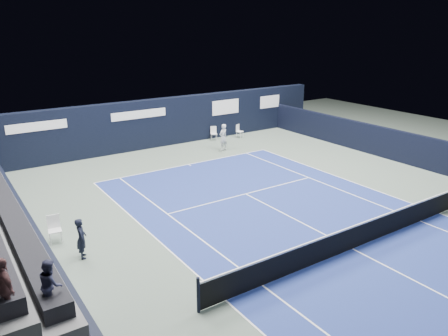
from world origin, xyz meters
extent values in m
plane|color=#546458|center=(0.00, 2.00, 0.00)|extent=(48.00, 48.00, 0.00)
cube|color=navy|center=(0.00, 0.00, 0.00)|extent=(10.97, 23.77, 0.01)
cube|color=black|center=(10.50, 6.00, 0.90)|extent=(0.30, 22.00, 1.80)
cube|color=silver|center=(4.24, 15.76, 0.43)|extent=(0.53, 0.52, 0.04)
cube|color=silver|center=(4.31, 15.93, 0.69)|extent=(0.39, 0.19, 0.49)
cylinder|color=silver|center=(4.46, 15.84, 0.22)|extent=(0.02, 0.02, 0.43)
cylinder|color=silver|center=(4.14, 15.98, 0.22)|extent=(0.02, 0.02, 0.43)
cylinder|color=silver|center=(4.33, 15.54, 0.22)|extent=(0.02, 0.02, 0.43)
cylinder|color=silver|center=(4.01, 15.68, 0.22)|extent=(0.02, 0.02, 0.43)
cube|color=white|center=(6.11, 15.29, 0.43)|extent=(0.53, 0.52, 0.04)
cube|color=white|center=(6.04, 15.46, 0.69)|extent=(0.39, 0.19, 0.49)
cylinder|color=white|center=(6.21, 15.52, 0.22)|extent=(0.02, 0.02, 0.43)
cylinder|color=white|center=(5.88, 15.38, 0.22)|extent=(0.02, 0.02, 0.43)
cylinder|color=white|center=(6.34, 15.21, 0.22)|extent=(0.02, 0.02, 0.43)
cylinder|color=white|center=(6.02, 15.07, 0.22)|extent=(0.02, 0.02, 0.43)
cube|color=white|center=(-8.65, 6.44, 0.48)|extent=(0.51, 0.50, 0.04)
cube|color=white|center=(-8.62, 6.64, 0.76)|extent=(0.46, 0.10, 0.54)
cylinder|color=white|center=(-8.43, 6.59, 0.24)|extent=(0.03, 0.03, 0.48)
cylinder|color=white|center=(-8.82, 6.65, 0.24)|extent=(0.03, 0.03, 0.48)
cylinder|color=white|center=(-8.49, 6.23, 0.24)|extent=(0.03, 0.03, 0.48)
cylinder|color=white|center=(-8.87, 6.29, 0.24)|extent=(0.03, 0.03, 0.48)
imported|color=black|center=(-8.15, 4.81, 0.72)|extent=(0.46, 0.60, 1.45)
cube|color=white|center=(0.00, 11.88, 0.01)|extent=(10.97, 0.06, 0.00)
cube|color=white|center=(5.49, 0.00, 0.01)|extent=(0.06, 23.77, 0.00)
cube|color=white|center=(-5.49, 0.00, 0.01)|extent=(0.06, 23.77, 0.00)
cube|color=white|center=(4.12, 0.00, 0.01)|extent=(0.06, 23.77, 0.00)
cube|color=white|center=(-4.12, 0.00, 0.01)|extent=(0.06, 23.77, 0.00)
cube|color=white|center=(0.00, 6.40, 0.01)|extent=(8.23, 0.06, 0.00)
cube|color=white|center=(0.00, 0.00, 0.01)|extent=(0.06, 12.80, 0.00)
cube|color=white|center=(0.00, 11.73, 0.01)|extent=(0.06, 0.30, 0.00)
cylinder|color=black|center=(-6.40, 0.00, 0.55)|extent=(0.10, 0.10, 1.10)
cube|color=black|center=(0.00, 0.00, 0.46)|extent=(12.80, 0.03, 0.86)
cube|color=white|center=(0.00, 0.00, 0.91)|extent=(12.80, 0.05, 0.06)
cube|color=black|center=(0.00, 16.50, 1.55)|extent=(26.00, 0.60, 3.10)
cube|color=silver|center=(-7.00, 16.18, 2.30)|extent=(3.20, 0.02, 0.50)
cube|color=silver|center=(-1.00, 16.18, 2.30)|extent=(3.60, 0.02, 0.50)
cube|color=silver|center=(5.50, 16.18, 2.10)|extent=(2.20, 0.02, 1.00)
cube|color=silver|center=(9.50, 16.18, 2.10)|extent=(1.80, 0.02, 0.90)
cube|color=black|center=(-9.50, 6.00, 0.60)|extent=(0.30, 22.00, 1.20)
cube|color=silver|center=(-9.33, 2.50, 0.60)|extent=(0.02, 2.40, 0.45)
cube|color=silver|center=(-9.33, 6.00, 0.60)|extent=(0.02, 2.00, 0.45)
cube|color=#545457|center=(-10.10, 7.00, 0.82)|extent=(0.90, 16.00, 1.65)
cube|color=black|center=(-10.10, 7.00, 1.85)|extent=(0.63, 15.20, 0.40)
imported|color=#292B45|center=(-10.10, 0.02, 2.25)|extent=(0.49, 0.61, 1.19)
imported|color=brown|center=(-11.00, -0.40, 2.73)|extent=(0.48, 0.79, 1.26)
imported|color=silver|center=(3.33, 13.26, 0.85)|extent=(0.70, 0.55, 1.70)
cylinder|color=black|center=(3.18, 12.96, 1.05)|extent=(0.03, 0.29, 0.13)
torus|color=black|center=(3.18, 12.71, 1.15)|extent=(0.30, 0.13, 0.29)
camera|label=1|loc=(-11.57, -8.93, 7.65)|focal=35.00mm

